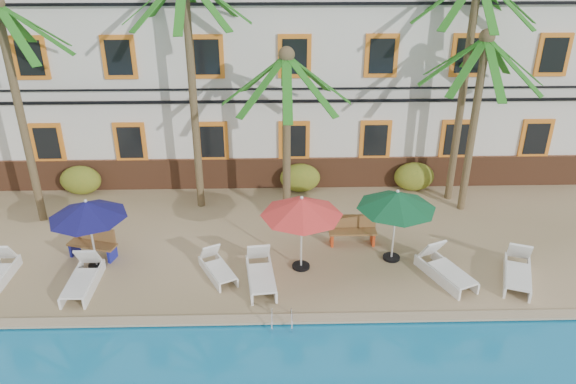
{
  "coord_description": "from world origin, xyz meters",
  "views": [
    {
      "loc": [
        0.79,
        -12.37,
        9.63
      ],
      "look_at": [
        1.17,
        3.0,
        2.0
      ],
      "focal_mm": 35.0,
      "sensor_mm": 36.0,
      "label": 1
    }
  ],
  "objects_px": {
    "palm_e": "(478,97)",
    "lounger_d": "(261,273)",
    "umbrella_blue": "(87,210)",
    "umbrella_green": "(397,200)",
    "lounger_f": "(518,271)",
    "lounger_e": "(445,269)",
    "bench_left": "(93,242)",
    "palm_c": "(287,112)",
    "pool_ladder": "(282,323)",
    "umbrella_red": "(302,207)",
    "lounger_b": "(83,278)",
    "palm_a": "(14,84)",
    "lounger_c": "(217,267)",
    "palm_b": "(190,62)",
    "palm_d": "(467,59)",
    "bench_right": "(352,229)"
  },
  "relations": [
    {
      "from": "palm_e",
      "to": "lounger_d",
      "type": "height_order",
      "value": "palm_e"
    },
    {
      "from": "umbrella_blue",
      "to": "umbrella_green",
      "type": "xyz_separation_m",
      "value": [
        8.81,
        0.2,
        0.08
      ]
    },
    {
      "from": "palm_e",
      "to": "lounger_f",
      "type": "distance_m",
      "value": 5.79
    },
    {
      "from": "lounger_e",
      "to": "bench_left",
      "type": "relative_size",
      "value": 1.34
    },
    {
      "from": "palm_c",
      "to": "bench_left",
      "type": "distance_m",
      "value": 7.13
    },
    {
      "from": "pool_ladder",
      "to": "umbrella_red",
      "type": "bearing_deg",
      "value": 76.37
    },
    {
      "from": "umbrella_blue",
      "to": "lounger_b",
      "type": "bearing_deg",
      "value": -94.14
    },
    {
      "from": "lounger_d",
      "to": "palm_a",
      "type": "bearing_deg",
      "value": 152.96
    },
    {
      "from": "palm_e",
      "to": "umbrella_red",
      "type": "relative_size",
      "value": 2.64
    },
    {
      "from": "palm_c",
      "to": "pool_ladder",
      "type": "distance_m",
      "value": 6.67
    },
    {
      "from": "palm_c",
      "to": "palm_e",
      "type": "xyz_separation_m",
      "value": [
        6.21,
        0.64,
        0.23
      ]
    },
    {
      "from": "pool_ladder",
      "to": "lounger_d",
      "type": "bearing_deg",
      "value": 107.63
    },
    {
      "from": "palm_a",
      "to": "lounger_c",
      "type": "bearing_deg",
      "value": -28.82
    },
    {
      "from": "umbrella_red",
      "to": "lounger_b",
      "type": "height_order",
      "value": "umbrella_red"
    },
    {
      "from": "palm_b",
      "to": "umbrella_green",
      "type": "distance_m",
      "value": 7.83
    },
    {
      "from": "palm_d",
      "to": "lounger_b",
      "type": "xyz_separation_m",
      "value": [
        -11.75,
        -5.21,
        -4.82
      ]
    },
    {
      "from": "lounger_c",
      "to": "umbrella_blue",
      "type": "bearing_deg",
      "value": 171.9
    },
    {
      "from": "umbrella_green",
      "to": "lounger_c",
      "type": "bearing_deg",
      "value": -172.14
    },
    {
      "from": "pool_ladder",
      "to": "umbrella_green",
      "type": "bearing_deg",
      "value": 40.69
    },
    {
      "from": "lounger_d",
      "to": "palm_b",
      "type": "bearing_deg",
      "value": 115.04
    },
    {
      "from": "palm_e",
      "to": "lounger_e",
      "type": "bearing_deg",
      "value": -112.79
    },
    {
      "from": "umbrella_blue",
      "to": "lounger_e",
      "type": "relative_size",
      "value": 1.06
    },
    {
      "from": "palm_c",
      "to": "umbrella_red",
      "type": "xyz_separation_m",
      "value": [
        0.36,
        -2.94,
        -1.83
      ]
    },
    {
      "from": "umbrella_blue",
      "to": "pool_ladder",
      "type": "xyz_separation_m",
      "value": [
        5.44,
        -2.7,
        -1.9
      ]
    },
    {
      "from": "palm_d",
      "to": "bench_right",
      "type": "distance_m",
      "value": 6.81
    },
    {
      "from": "lounger_e",
      "to": "pool_ladder",
      "type": "height_order",
      "value": "lounger_e"
    },
    {
      "from": "umbrella_red",
      "to": "bench_right",
      "type": "xyz_separation_m",
      "value": [
        1.68,
        1.37,
        -1.54
      ]
    },
    {
      "from": "umbrella_red",
      "to": "umbrella_green",
      "type": "distance_m",
      "value": 2.79
    },
    {
      "from": "palm_a",
      "to": "umbrella_green",
      "type": "xyz_separation_m",
      "value": [
        11.45,
        -2.72,
        -2.76
      ]
    },
    {
      "from": "palm_c",
      "to": "bench_right",
      "type": "height_order",
      "value": "palm_c"
    },
    {
      "from": "palm_d",
      "to": "lounger_e",
      "type": "relative_size",
      "value": 3.8
    },
    {
      "from": "palm_d",
      "to": "lounger_c",
      "type": "xyz_separation_m",
      "value": [
        -8.06,
        -4.71,
        -4.87
      ]
    },
    {
      "from": "lounger_b",
      "to": "lounger_e",
      "type": "xyz_separation_m",
      "value": [
        10.21,
        0.19,
        0.01
      ]
    },
    {
      "from": "umbrella_red",
      "to": "bench_right",
      "type": "bearing_deg",
      "value": 39.25
    },
    {
      "from": "palm_e",
      "to": "lounger_f",
      "type": "xyz_separation_m",
      "value": [
        0.27,
        -4.38,
        -3.77
      ]
    },
    {
      "from": "palm_a",
      "to": "palm_b",
      "type": "height_order",
      "value": "palm_b"
    },
    {
      "from": "palm_b",
      "to": "bench_right",
      "type": "xyz_separation_m",
      "value": [
        5.08,
        -2.67,
        -4.7
      ]
    },
    {
      "from": "palm_b",
      "to": "lounger_f",
      "type": "xyz_separation_m",
      "value": [
        9.52,
        -4.85,
        -4.86
      ]
    },
    {
      "from": "lounger_c",
      "to": "umbrella_green",
      "type": "bearing_deg",
      "value": 7.86
    },
    {
      "from": "lounger_f",
      "to": "palm_e",
      "type": "bearing_deg",
      "value": 93.51
    },
    {
      "from": "lounger_f",
      "to": "umbrella_green",
      "type": "bearing_deg",
      "value": 160.28
    },
    {
      "from": "palm_a",
      "to": "palm_b",
      "type": "xyz_separation_m",
      "value": [
        5.29,
        0.92,
        0.43
      ]
    },
    {
      "from": "bench_left",
      "to": "pool_ladder",
      "type": "relative_size",
      "value": 2.11
    },
    {
      "from": "lounger_c",
      "to": "bench_left",
      "type": "bearing_deg",
      "value": 163.58
    },
    {
      "from": "umbrella_green",
      "to": "bench_right",
      "type": "xyz_separation_m",
      "value": [
        -1.08,
        0.98,
        -1.52
      ]
    },
    {
      "from": "palm_a",
      "to": "palm_d",
      "type": "relative_size",
      "value": 0.92
    },
    {
      "from": "umbrella_blue",
      "to": "umbrella_green",
      "type": "bearing_deg",
      "value": 1.32
    },
    {
      "from": "lounger_b",
      "to": "palm_d",
      "type": "bearing_deg",
      "value": 23.92
    },
    {
      "from": "palm_a",
      "to": "pool_ladder",
      "type": "relative_size",
      "value": 9.9
    },
    {
      "from": "lounger_e",
      "to": "lounger_b",
      "type": "bearing_deg",
      "value": -178.95
    }
  ]
}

